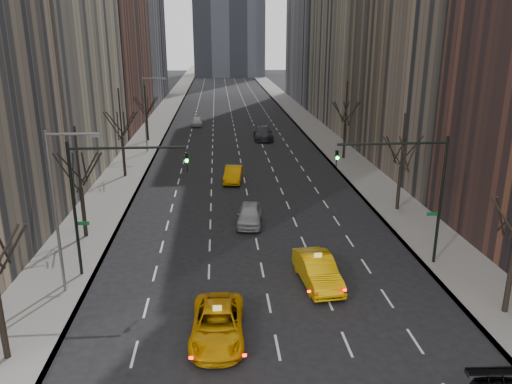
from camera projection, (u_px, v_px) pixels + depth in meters
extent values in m
cube|color=slate|center=(160.00, 120.00, 84.80)|extent=(4.50, 320.00, 0.15)
cube|color=slate|center=(303.00, 118.00, 86.59)|extent=(4.50, 320.00, 0.15)
cylinder|color=black|center=(1.00, 319.00, 21.44)|extent=(0.28, 0.28, 3.78)
cylinder|color=black|center=(2.00, 245.00, 21.32)|extent=(0.42, 1.80, 2.52)
cylinder|color=black|center=(13.00, 249.00, 20.84)|extent=(1.74, 0.72, 2.52)
cylinder|color=black|center=(1.00, 258.00, 20.03)|extent=(1.46, 1.25, 2.52)
cylinder|color=black|center=(84.00, 212.00, 34.79)|extent=(0.28, 0.28, 3.57)
cylinder|color=black|center=(78.00, 158.00, 33.62)|extent=(0.16, 0.16, 4.25)
cylinder|color=black|center=(84.00, 167.00, 34.70)|extent=(0.42, 1.80, 2.52)
cylinder|color=black|center=(92.00, 169.00, 34.23)|extent=(1.74, 0.72, 2.52)
cylinder|color=black|center=(87.00, 172.00, 33.41)|extent=(1.46, 1.25, 2.52)
cylinder|color=black|center=(73.00, 174.00, 33.07)|extent=(0.42, 1.80, 2.52)
cylinder|color=black|center=(66.00, 172.00, 33.55)|extent=(1.74, 0.72, 2.52)
cylinder|color=black|center=(71.00, 169.00, 34.36)|extent=(1.46, 1.25, 2.52)
cylinder|color=black|center=(124.00, 157.00, 49.95)|extent=(0.28, 0.28, 3.99)
cylinder|color=black|center=(120.00, 113.00, 48.64)|extent=(0.16, 0.16, 4.75)
cylinder|color=black|center=(124.00, 123.00, 49.80)|extent=(0.42, 1.80, 2.52)
cylinder|color=black|center=(130.00, 124.00, 49.32)|extent=(1.74, 0.72, 2.52)
cylinder|color=black|center=(127.00, 125.00, 48.51)|extent=(1.46, 1.25, 2.52)
cylinder|color=black|center=(118.00, 126.00, 48.17)|extent=(0.42, 1.80, 2.52)
cylinder|color=black|center=(112.00, 125.00, 48.64)|extent=(1.74, 0.72, 2.52)
cylinder|color=black|center=(115.00, 124.00, 49.46)|extent=(1.46, 1.25, 2.52)
cylinder|color=black|center=(147.00, 128.00, 67.17)|extent=(0.28, 0.28, 3.36)
cylinder|color=black|center=(146.00, 101.00, 66.07)|extent=(0.16, 0.16, 4.00)
cylinder|color=black|center=(148.00, 106.00, 67.11)|extent=(0.42, 1.80, 2.52)
cylinder|color=black|center=(152.00, 106.00, 66.64)|extent=(1.74, 0.72, 2.52)
cylinder|color=black|center=(150.00, 107.00, 65.82)|extent=(1.46, 1.25, 2.52)
cylinder|color=black|center=(144.00, 107.00, 65.48)|extent=(0.42, 1.80, 2.52)
cylinder|color=black|center=(139.00, 107.00, 65.96)|extent=(1.74, 0.72, 2.52)
cylinder|color=black|center=(142.00, 106.00, 66.77)|extent=(1.46, 1.25, 2.52)
cylinder|color=black|center=(510.00, 278.00, 25.10)|extent=(0.28, 0.28, 3.78)
cylinder|color=black|center=(507.00, 223.00, 23.83)|extent=(1.74, 0.72, 2.52)
cylinder|color=black|center=(500.00, 216.00, 24.64)|extent=(1.46, 1.25, 2.52)
cylinder|color=black|center=(399.00, 188.00, 40.35)|extent=(0.28, 0.28, 3.57)
cylinder|color=black|center=(403.00, 140.00, 39.18)|extent=(0.16, 0.16, 4.25)
cylinder|color=black|center=(400.00, 149.00, 40.27)|extent=(0.42, 1.80, 2.52)
cylinder|color=black|center=(411.00, 151.00, 39.79)|extent=(1.74, 0.72, 2.52)
cylinder|color=black|center=(413.00, 153.00, 38.97)|extent=(1.46, 1.25, 2.52)
cylinder|color=black|center=(404.00, 154.00, 38.63)|extent=(0.42, 1.80, 2.52)
cylinder|color=black|center=(393.00, 153.00, 39.11)|extent=(1.74, 0.72, 2.52)
cylinder|color=black|center=(392.00, 150.00, 39.93)|extent=(1.46, 1.25, 2.52)
cylinder|color=black|center=(344.00, 141.00, 57.42)|extent=(0.28, 0.28, 3.99)
cylinder|color=black|center=(346.00, 103.00, 56.11)|extent=(0.16, 0.16, 4.75)
cylinder|color=black|center=(345.00, 112.00, 57.27)|extent=(0.42, 1.80, 2.52)
cylinder|color=black|center=(352.00, 112.00, 56.79)|extent=(1.74, 0.72, 2.52)
cylinder|color=black|center=(353.00, 113.00, 55.97)|extent=(1.46, 1.25, 2.52)
cylinder|color=black|center=(346.00, 114.00, 55.63)|extent=(0.42, 1.80, 2.52)
cylinder|color=black|center=(339.00, 113.00, 56.11)|extent=(1.74, 0.72, 2.52)
cylinder|color=black|center=(339.00, 112.00, 56.93)|extent=(1.46, 1.25, 2.52)
cylinder|color=black|center=(75.00, 211.00, 28.50)|extent=(0.18, 0.18, 8.00)
cylinder|color=black|center=(127.00, 148.00, 27.67)|extent=(6.50, 0.14, 0.14)
imported|color=black|center=(187.00, 163.00, 28.17)|extent=(0.18, 0.22, 1.10)
sphere|color=#0CFF33|center=(187.00, 161.00, 27.96)|extent=(0.20, 0.20, 0.20)
cube|color=#0C5926|center=(83.00, 223.00, 28.77)|extent=(0.70, 0.04, 0.22)
cylinder|color=black|center=(440.00, 201.00, 30.09)|extent=(0.18, 0.18, 8.00)
cylinder|color=black|center=(393.00, 144.00, 28.77)|extent=(6.50, 0.14, 0.14)
imported|color=black|center=(337.00, 160.00, 28.80)|extent=(0.18, 0.22, 1.10)
sphere|color=#0CFF33|center=(337.00, 158.00, 28.59)|extent=(0.20, 0.20, 0.20)
cube|color=#0C5926|center=(433.00, 214.00, 30.30)|extent=(0.70, 0.04, 0.22)
cylinder|color=slate|center=(56.00, 214.00, 26.42)|extent=(0.16, 0.16, 9.00)
cylinder|color=slate|center=(72.00, 134.00, 25.23)|extent=(2.60, 0.14, 0.14)
cube|color=slate|center=(96.00, 136.00, 25.35)|extent=(0.50, 0.22, 0.15)
cylinder|color=slate|center=(145.00, 115.00, 59.72)|extent=(0.16, 0.16, 9.00)
cylinder|color=slate|center=(154.00, 78.00, 58.53)|extent=(2.60, 0.14, 0.14)
cube|color=slate|center=(164.00, 79.00, 58.65)|extent=(0.50, 0.22, 0.15)
imported|color=#DF9704|center=(218.00, 324.00, 23.44)|extent=(2.66, 5.42, 1.48)
imported|color=#E6A404|center=(317.00, 270.00, 28.60)|extent=(2.30, 5.27, 1.68)
imported|color=#A8ABB0|center=(250.00, 214.00, 37.77)|extent=(2.28, 4.64, 1.52)
imported|color=orange|center=(233.00, 174.00, 48.85)|extent=(2.16, 4.74, 1.51)
imported|color=#323237|center=(263.00, 133.00, 68.89)|extent=(2.62, 6.20, 1.79)
imported|color=silver|center=(197.00, 121.00, 79.28)|extent=(1.74, 4.14, 1.40)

